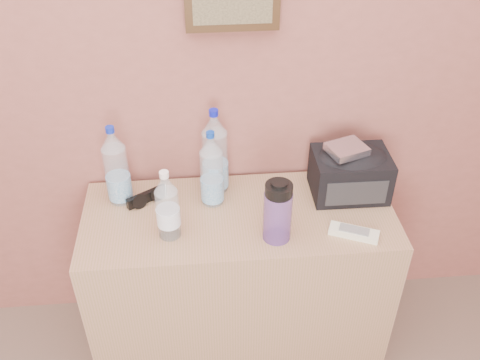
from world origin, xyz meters
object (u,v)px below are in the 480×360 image
pet_large_a (117,169)px  pet_large_c (215,155)px  nalgene_bottle (278,211)px  pet_large_b (212,172)px  ac_remote (354,233)px  pet_small (168,208)px  foil_packet (347,149)px  toiletry_bag (350,172)px  sunglasses (147,197)px  dresser (239,281)px

pet_large_a → pet_large_c: pet_large_c is taller
pet_large_c → nalgene_bottle: bearing=-57.0°
pet_large_b → pet_large_a: bearing=173.2°
pet_large_c → ac_remote: bearing=-34.1°
pet_small → foil_packet: bearing=14.8°
pet_large_b → pet_large_c: 0.08m
foil_packet → toiletry_bag: bearing=15.4°
sunglasses → toiletry_bag: (0.74, -0.01, 0.07)m
sunglasses → pet_large_b: bearing=-36.8°
dresser → pet_large_a: 0.65m
pet_large_c → ac_remote: pet_large_c is taller
pet_large_a → toiletry_bag: 0.83m
pet_small → ac_remote: bearing=-5.6°
dresser → sunglasses: (-0.33, 0.10, 0.37)m
pet_large_a → toiletry_bag: size_ratio=1.14×
dresser → pet_large_b: 0.49m
nalgene_bottle → foil_packet: (0.27, 0.21, 0.08)m
pet_large_a → pet_large_c: (0.35, 0.04, 0.01)m
pet_large_b → pet_small: (-0.15, -0.16, -0.02)m
pet_large_b → ac_remote: 0.53m
pet_small → toiletry_bag: 0.68m
ac_remote → dresser: bearing=-177.2°
pet_small → ac_remote: size_ratio=1.58×
pet_large_a → nalgene_bottle: size_ratio=1.35×
dresser → pet_small: (-0.24, -0.08, 0.46)m
pet_large_b → dresser: bearing=-42.8°
toiletry_bag → foil_packet: foil_packet is taller
dresser → pet_large_c: (-0.07, 0.16, 0.49)m
pet_large_a → ac_remote: bearing=-18.4°
ac_remote → foil_packet: (0.01, 0.23, 0.19)m
pet_large_b → sunglasses: 0.26m
sunglasses → foil_packet: (0.71, -0.02, 0.18)m
pet_large_c → toiletry_bag: 0.49m
pet_large_c → foil_packet: bearing=-9.6°
nalgene_bottle → foil_packet: bearing=37.8°
sunglasses → pet_small: bearing=-97.0°
pet_large_b → ac_remote: pet_large_b is taller
dresser → nalgene_bottle: 0.49m
ac_remote → foil_packet: size_ratio=1.29×
pet_large_c → sunglasses: (-0.25, -0.06, -0.13)m
pet_large_b → pet_small: size_ratio=1.13×
pet_small → sunglasses: bearing=115.0°
sunglasses → toiletry_bag: size_ratio=0.58×
dresser → sunglasses: bearing=162.7°
pet_large_c → nalgene_bottle: size_ratio=1.46×
pet_large_c → sunglasses: 0.29m
pet_large_a → toiletry_bag: (0.83, -0.03, -0.04)m
pet_large_a → pet_large_c: 0.35m
sunglasses → pet_large_a: bearing=136.1°
pet_large_a → sunglasses: pet_large_a is taller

